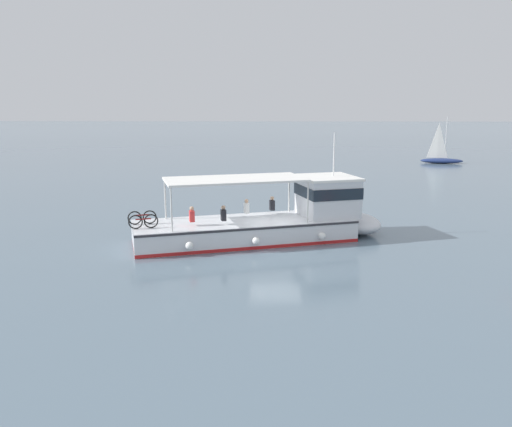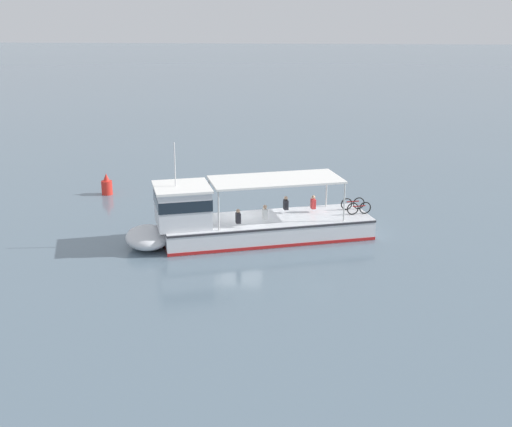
% 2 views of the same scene
% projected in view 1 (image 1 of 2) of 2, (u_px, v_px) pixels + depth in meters
% --- Properties ---
extents(ground_plane, '(400.00, 400.00, 0.00)m').
position_uv_depth(ground_plane, '(276.00, 245.00, 24.72)').
color(ground_plane, slate).
extents(ferry_main, '(6.89, 13.04, 5.32)m').
position_uv_depth(ferry_main, '(275.00, 220.00, 25.49)').
color(ferry_main, silver).
rests_on(ferry_main, ground).
extents(sailboat_near_port, '(2.11, 4.96, 5.40)m').
position_uv_depth(sailboat_near_port, '(441.00, 159.00, 59.48)').
color(sailboat_near_port, navy).
rests_on(sailboat_near_port, ground).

